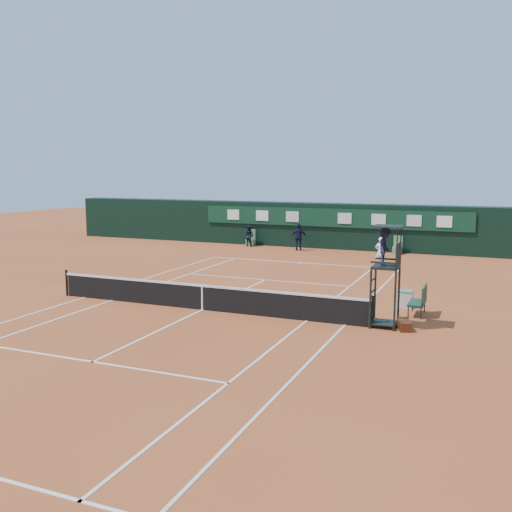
{
  "coord_description": "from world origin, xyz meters",
  "views": [
    {
      "loc": [
        9.93,
        -18.54,
        5.23
      ],
      "look_at": [
        -0.31,
        6.0,
        1.2
      ],
      "focal_mm": 40.0,
      "sensor_mm": 36.0,
      "label": 1
    }
  ],
  "objects": [
    {
      "name": "linesman_chair_right",
      "position": [
        4.5,
        17.48,
        0.32
      ],
      "size": [
        0.55,
        0.5,
        1.15
      ],
      "color": "#55825C",
      "rests_on": "ground"
    },
    {
      "name": "linesman_chair_left",
      "position": [
        -5.5,
        17.48,
        0.32
      ],
      "size": [
        0.55,
        0.5,
        1.15
      ],
      "color": "#58875E",
      "rests_on": "ground"
    },
    {
      "name": "player",
      "position": [
        4.43,
        12.14,
        0.83
      ],
      "size": [
        0.62,
        0.42,
        1.66
      ],
      "primitive_type": "imported",
      "rotation": [
        0.0,
        0.0,
        3.19
      ],
      "color": "white",
      "rests_on": "ground"
    },
    {
      "name": "umpire_chair",
      "position": [
        6.73,
        0.26,
        2.46
      ],
      "size": [
        0.96,
        0.95,
        3.42
      ],
      "color": "black",
      "rests_on": "ground"
    },
    {
      "name": "tennis_bag",
      "position": [
        7.41,
        0.21,
        0.16
      ],
      "size": [
        0.6,
        0.91,
        0.31
      ],
      "primitive_type": "cube",
      "rotation": [
        0.0,
        0.0,
        0.31
      ],
      "color": "black",
      "rests_on": "ground"
    },
    {
      "name": "ball_kid_right",
      "position": [
        -1.72,
        16.67,
        0.88
      ],
      "size": [
        1.09,
        0.62,
        1.75
      ],
      "primitive_type": "imported",
      "rotation": [
        0.0,
        0.0,
        3.34
      ],
      "color": "black",
      "rests_on": "ground"
    },
    {
      "name": "ground",
      "position": [
        0.0,
        0.0,
        0.0
      ],
      "size": [
        90.0,
        90.0,
        0.0
      ],
      "primitive_type": "plane",
      "color": "#B3542A",
      "rests_on": "ground"
    },
    {
      "name": "player_bench",
      "position": [
        7.66,
        2.3,
        0.6
      ],
      "size": [
        0.56,
        1.2,
        1.1
      ],
      "color": "#173A29",
      "rests_on": "ground"
    },
    {
      "name": "ball_kid_left",
      "position": [
        -5.56,
        17.32,
        0.73
      ],
      "size": [
        0.81,
        0.69,
        1.46
      ],
      "primitive_type": "imported",
      "rotation": [
        0.0,
        0.0,
        2.92
      ],
      "color": "black",
      "rests_on": "ground"
    },
    {
      "name": "back_wall",
      "position": [
        0.0,
        18.74,
        1.51
      ],
      "size": [
        40.0,
        1.65,
        3.0
      ],
      "color": "black",
      "rests_on": "ground"
    },
    {
      "name": "court_lines",
      "position": [
        0.0,
        0.0,
        0.01
      ],
      "size": [
        11.05,
        23.85,
        0.01
      ],
      "color": "white",
      "rests_on": "ground"
    },
    {
      "name": "tennis_net",
      "position": [
        0.0,
        0.0,
        0.51
      ],
      "size": [
        12.9,
        0.1,
        1.1
      ],
      "color": "black",
      "rests_on": "ground"
    },
    {
      "name": "cooler",
      "position": [
        6.99,
        3.46,
        0.33
      ],
      "size": [
        0.57,
        0.57,
        0.65
      ],
      "color": "silver",
      "rests_on": "ground"
    },
    {
      "name": "tennis_ball",
      "position": [
        2.59,
        7.52,
        0.04
      ],
      "size": [
        0.07,
        0.07,
        0.07
      ],
      "primitive_type": "sphere",
      "color": "#BDCC2F",
      "rests_on": "ground"
    }
  ]
}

